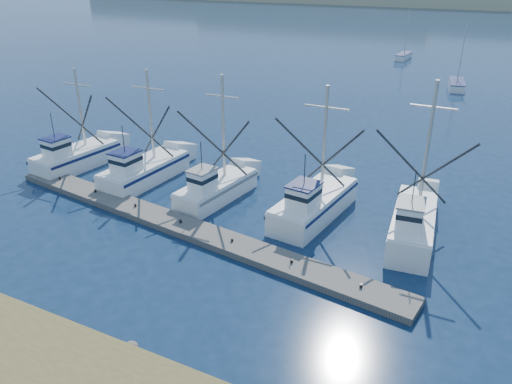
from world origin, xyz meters
TOP-DOWN VIEW (x-y plane):
  - ground at (0.00, 0.00)m, footprint 500.00×500.00m
  - floating_dock at (-7.21, 6.04)m, footprint 29.87×6.01m
  - trawler_fleet at (-6.69, 10.80)m, footprint 29.61×8.04m
  - sailboat_near at (3.54, 53.85)m, footprint 2.69×6.28m
  - sailboat_far at (-7.16, 72.76)m, footprint 1.90×5.53m

SIDE VIEW (x-z plane):
  - ground at x=0.00m, z-range 0.00..0.00m
  - floating_dock at x=-7.21m, z-range 0.00..0.40m
  - sailboat_near at x=3.54m, z-range -3.56..4.54m
  - sailboat_far at x=-7.16m, z-range -3.55..4.55m
  - trawler_fleet at x=-6.69m, z-range -3.66..5.61m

